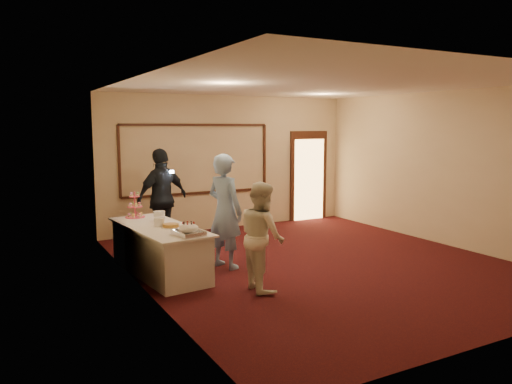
% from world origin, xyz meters
% --- Properties ---
extents(floor, '(7.00, 7.00, 0.00)m').
position_xyz_m(floor, '(0.00, 0.00, 0.00)').
color(floor, black).
rests_on(floor, ground).
extents(room_walls, '(6.04, 7.04, 3.02)m').
position_xyz_m(room_walls, '(0.00, 0.00, 2.03)').
color(room_walls, beige).
rests_on(room_walls, floor).
extents(wall_molding, '(3.45, 0.04, 1.55)m').
position_xyz_m(wall_molding, '(-0.80, 3.47, 1.60)').
color(wall_molding, black).
rests_on(wall_molding, room_walls).
extents(doorway, '(1.05, 0.07, 2.20)m').
position_xyz_m(doorway, '(2.15, 3.45, 1.08)').
color(doorway, black).
rests_on(doorway, floor).
extents(buffet_table, '(1.11, 2.33, 0.77)m').
position_xyz_m(buffet_table, '(-2.56, 0.68, 0.39)').
color(buffet_table, white).
rests_on(buffet_table, floor).
extents(pavlova_tray, '(0.41, 0.51, 0.18)m').
position_xyz_m(pavlova_tray, '(-2.39, -0.17, 0.85)').
color(pavlova_tray, '#B4B7BC').
rests_on(pavlova_tray, buffet_table).
extents(cupcake_stand, '(0.33, 0.33, 0.49)m').
position_xyz_m(cupcake_stand, '(-2.70, 1.60, 0.95)').
color(cupcake_stand, '#E84D72').
rests_on(cupcake_stand, buffet_table).
extents(plate_stack_a, '(0.17, 0.17, 0.14)m').
position_xyz_m(plate_stack_a, '(-2.56, 0.65, 0.84)').
color(plate_stack_a, white).
rests_on(plate_stack_a, buffet_table).
extents(plate_stack_b, '(0.20, 0.20, 0.16)m').
position_xyz_m(plate_stack_b, '(-2.43, 1.07, 0.85)').
color(plate_stack_b, white).
rests_on(plate_stack_b, buffet_table).
extents(tart, '(0.29, 0.29, 0.06)m').
position_xyz_m(tart, '(-2.44, 0.47, 0.80)').
color(tart, white).
rests_on(tart, buffet_table).
extents(man, '(0.67, 0.80, 1.88)m').
position_xyz_m(man, '(-1.49, 0.52, 0.94)').
color(man, '#82A7D9').
rests_on(man, floor).
extents(woman, '(0.66, 0.81, 1.55)m').
position_xyz_m(woman, '(-1.50, -0.73, 0.78)').
color(woman, white).
rests_on(woman, floor).
extents(guest, '(1.21, 0.80, 1.90)m').
position_xyz_m(guest, '(-1.95, 2.41, 0.95)').
color(guest, black).
rests_on(guest, floor).
extents(camera_flash, '(0.08, 0.06, 0.05)m').
position_xyz_m(camera_flash, '(-1.80, 2.25, 1.46)').
color(camera_flash, white).
rests_on(camera_flash, guest).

